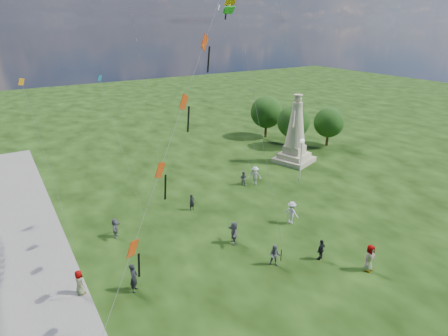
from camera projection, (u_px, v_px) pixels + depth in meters
waterfront at (17, 293)px, 22.76m from camera, size 200.00×200.00×1.51m
statue at (295, 138)px, 42.65m from camera, size 4.93×4.93×7.88m
lamppost at (301, 151)px, 37.29m from camera, size 0.42×0.42×4.56m
tree_row at (291, 118)px, 49.59m from camera, size 8.58×11.56×5.80m
person_0 at (134, 278)px, 22.51m from camera, size 0.78×0.83×1.91m
person_1 at (275, 255)px, 24.95m from camera, size 0.88×0.87×1.57m
person_2 at (292, 213)px, 30.17m from camera, size 0.98×1.37×1.91m
person_3 at (321, 250)px, 25.61m from camera, size 1.00×0.68×1.56m
person_4 at (369, 258)px, 24.40m from camera, size 1.00×0.69×1.90m
person_5 at (115, 228)px, 28.28m from camera, size 1.28×1.55×1.55m
person_6 at (192, 202)px, 32.38m from camera, size 0.57×0.42×1.46m
person_7 at (243, 178)px, 37.37m from camera, size 0.80×0.82×1.46m
person_8 at (255, 175)px, 37.43m from camera, size 1.35×1.25×1.90m
person_9 at (255, 174)px, 38.43m from camera, size 0.96×0.81×1.47m
person_10 at (80, 284)px, 22.24m from camera, size 0.73×0.90×1.59m
person_11 at (234, 233)px, 27.44m from camera, size 1.22×1.78×1.76m
red_kite_train at (182, 111)px, 19.92m from camera, size 12.90×9.35×17.65m
small_kites at (183, 33)px, 35.78m from camera, size 26.46×13.73×25.75m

